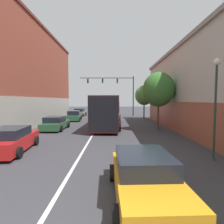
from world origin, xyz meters
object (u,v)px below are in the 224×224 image
bus (108,109)px  parked_car_left_far (55,123)px  traffic_signal_gantry (116,86)px  street_lamp (215,102)px  hatchback_foreground (145,177)px  parked_car_left_near (74,116)px  street_tree_near (159,90)px  parked_car_left_mid (11,140)px  parked_car_left_distant (80,112)px  street_tree_far (144,95)px

bus → parked_car_left_far: bearing=120.7°
traffic_signal_gantry → street_lamp: traffic_signal_gantry is taller
hatchback_foreground → parked_car_left_near: 20.91m
street_tree_near → hatchback_foreground: bearing=-106.2°
parked_car_left_mid → street_tree_near: size_ratio=0.79×
bus → parked_car_left_distant: 13.46m
street_tree_far → street_lamp: bearing=-90.0°
bus → street_tree_far: size_ratio=2.27×
street_tree_far → bus: bearing=-125.5°
traffic_signal_gantry → street_tree_near: bearing=-76.0°
parked_car_left_far → parked_car_left_distant: 14.99m
bus → parked_car_left_far: (-5.09, -2.78, -1.23)m
street_lamp → street_tree_far: bearing=90.0°
street_lamp → street_tree_near: (-0.54, 8.34, 1.10)m
street_tree_far → parked_car_left_mid: bearing=-120.8°
parked_car_left_distant → traffic_signal_gantry: bearing=-88.8°
hatchback_foreground → street_tree_far: 22.88m
parked_car_left_near → parked_car_left_far: size_ratio=1.14×
parked_car_left_far → street_tree_far: (10.51, 10.39, 3.04)m
parked_car_left_far → parked_car_left_distant: parked_car_left_distant is taller
bus → traffic_signal_gantry: size_ratio=1.21×
parked_car_left_far → street_tree_near: street_tree_near is taller
bus → parked_car_left_distant: bus is taller
hatchback_foreground → street_tree_near: bearing=-18.6°
street_tree_far → traffic_signal_gantry: bearing=133.8°
parked_car_left_near → parked_car_left_distant: parked_car_left_distant is taller
hatchback_foreground → parked_car_left_mid: (-6.65, 4.56, 0.04)m
traffic_signal_gantry → street_tree_far: 6.54m
bus → parked_car_left_mid: size_ratio=2.69×
hatchback_foreground → street_tree_far: bearing=-12.4°
hatchback_foreground → parked_car_left_distant: (-7.06, 26.92, 0.06)m
hatchback_foreground → parked_car_left_far: size_ratio=0.95×
parked_car_left_mid → traffic_signal_gantry: bearing=-22.2°
street_lamp → bus: bearing=115.3°
hatchback_foreground → parked_car_left_near: size_ratio=0.84×
parked_car_left_mid → street_tree_far: street_tree_far is taller
street_lamp → street_tree_far: size_ratio=0.93×
parked_car_left_distant → traffic_signal_gantry: traffic_signal_gantry is taller
hatchback_foreground → parked_car_left_distant: size_ratio=0.92×
parked_car_left_near → parked_car_left_distant: (-0.53, 7.06, 0.01)m
parked_car_left_distant → street_lamp: (10.97, -23.64, 2.13)m
street_tree_near → parked_car_left_near: bearing=140.2°
bus → parked_car_left_mid: bus is taller
bus → street_tree_near: size_ratio=2.14×
hatchback_foreground → parked_car_left_distant: 27.83m
parked_car_left_distant → street_lamp: 26.15m
parked_car_left_distant → traffic_signal_gantry: (6.62, -0.04, 4.75)m
parked_car_left_near → street_tree_near: (9.91, -8.25, 3.24)m
parked_car_left_mid → hatchback_foreground: bearing=-131.1°
parked_car_left_mid → street_tree_far: 20.89m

